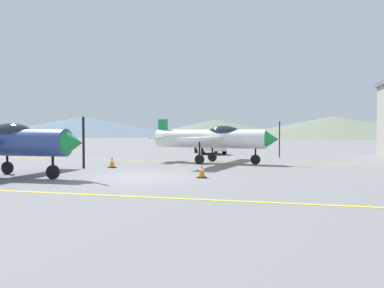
{
  "coord_description": "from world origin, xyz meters",
  "views": [
    {
      "loc": [
        6.01,
        -14.76,
        1.91
      ],
      "look_at": [
        0.83,
        6.0,
        1.2
      ],
      "focal_mm": 35.73,
      "sensor_mm": 36.0,
      "label": 1
    }
  ],
  "objects_px": {
    "car_sedan": "(210,144)",
    "traffic_cone_front": "(202,171)",
    "airplane_mid": "(214,138)",
    "traffic_cone_side": "(112,162)"
  },
  "relations": [
    {
      "from": "airplane_mid",
      "to": "traffic_cone_side",
      "type": "distance_m",
      "value": 6.37
    },
    {
      "from": "airplane_mid",
      "to": "traffic_cone_front",
      "type": "xyz_separation_m",
      "value": [
        0.87,
        -7.3,
        -1.22
      ]
    },
    {
      "from": "traffic_cone_side",
      "to": "airplane_mid",
      "type": "bearing_deg",
      "value": 41.88
    },
    {
      "from": "traffic_cone_front",
      "to": "airplane_mid",
      "type": "bearing_deg",
      "value": 96.79
    },
    {
      "from": "airplane_mid",
      "to": "car_sedan",
      "type": "xyz_separation_m",
      "value": [
        -2.15,
        9.33,
        -0.66
      ]
    },
    {
      "from": "car_sedan",
      "to": "traffic_cone_side",
      "type": "distance_m",
      "value": 13.74
    },
    {
      "from": "car_sedan",
      "to": "traffic_cone_front",
      "type": "distance_m",
      "value": 16.91
    },
    {
      "from": "airplane_mid",
      "to": "car_sedan",
      "type": "relative_size",
      "value": 1.92
    },
    {
      "from": "traffic_cone_front",
      "to": "traffic_cone_side",
      "type": "xyz_separation_m",
      "value": [
        -5.52,
        3.13,
        0.0
      ]
    },
    {
      "from": "airplane_mid",
      "to": "traffic_cone_side",
      "type": "height_order",
      "value": "airplane_mid"
    }
  ]
}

